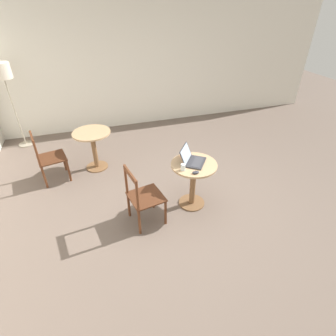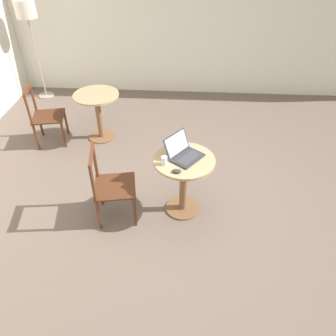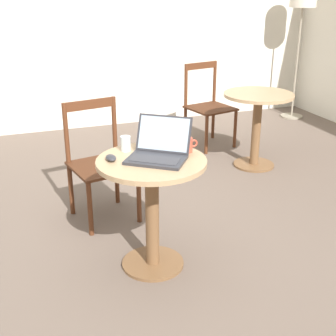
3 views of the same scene
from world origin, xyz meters
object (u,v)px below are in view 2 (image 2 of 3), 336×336
(chair_mid_back, at_px, (45,116))
(chair_near_back, at_px, (111,186))
(cafe_table_near, at_px, (184,174))
(mug, at_px, (180,143))
(floor_lamp, at_px, (27,15))
(laptop, at_px, (184,153))
(drinking_glass, at_px, (164,161))
(cafe_table_mid, at_px, (98,107))
(mouse, at_px, (177,171))

(chair_mid_back, bearing_deg, chair_near_back, -139.08)
(cafe_table_near, relative_size, mug, 5.85)
(cafe_table_near, bearing_deg, mug, 13.65)
(cafe_table_near, bearing_deg, chair_near_back, 100.67)
(cafe_table_near, xyz_separation_m, floor_lamp, (2.90, 2.74, 0.93))
(cafe_table_near, xyz_separation_m, mug, (0.25, 0.06, 0.25))
(mug, bearing_deg, laptop, -164.53)
(floor_lamp, relative_size, laptop, 3.68)
(floor_lamp, xyz_separation_m, laptop, (-2.86, -2.74, -0.68))
(chair_near_back, height_order, drinking_glass, chair_near_back)
(cafe_table_near, xyz_separation_m, cafe_table_mid, (1.51, 1.33, 0.00))
(cafe_table_near, relative_size, cafe_table_mid, 1.00)
(chair_near_back, distance_m, drinking_glass, 0.68)
(mouse, bearing_deg, laptop, -13.81)
(chair_mid_back, xyz_separation_m, mouse, (-1.57, -2.02, 0.31))
(chair_near_back, xyz_separation_m, chair_mid_back, (1.49, 1.29, 0.00))
(mug, height_order, drinking_glass, drinking_glass)
(mouse, bearing_deg, floor_lamp, 40.43)
(chair_near_back, relative_size, mug, 7.16)
(floor_lamp, distance_m, drinking_glass, 3.99)
(mouse, distance_m, mug, 0.48)
(chair_mid_back, bearing_deg, drinking_glass, -127.46)
(cafe_table_near, relative_size, chair_mid_back, 0.82)
(laptop, bearing_deg, floor_lamp, 43.77)
(chair_mid_back, bearing_deg, cafe_table_near, -122.70)
(floor_lamp, bearing_deg, drinking_glass, -139.85)
(cafe_table_mid, bearing_deg, chair_near_back, -162.26)
(chair_mid_back, xyz_separation_m, laptop, (-1.29, -2.09, 0.34))
(floor_lamp, height_order, laptop, floor_lamp)
(cafe_table_near, relative_size, chair_near_back, 0.82)
(floor_lamp, distance_m, laptop, 4.02)
(cafe_table_mid, distance_m, laptop, 1.99)
(cafe_table_near, xyz_separation_m, mouse, (-0.23, 0.07, 0.22))
(chair_near_back, bearing_deg, mug, -61.78)
(mug, bearing_deg, chair_mid_back, 61.64)
(chair_near_back, relative_size, floor_lamp, 0.53)
(chair_mid_back, distance_m, laptop, 2.48)
(floor_lamp, bearing_deg, chair_mid_back, -157.34)
(laptop, distance_m, drinking_glass, 0.25)
(cafe_table_near, height_order, mouse, mouse)
(laptop, distance_m, mouse, 0.29)
(chair_mid_back, relative_size, floor_lamp, 0.53)
(cafe_table_mid, distance_m, chair_near_back, 1.75)
(cafe_table_mid, bearing_deg, mug, -134.91)
(chair_near_back, bearing_deg, laptop, -76.02)
(cafe_table_mid, bearing_deg, floor_lamp, 45.40)
(cafe_table_near, relative_size, floor_lamp, 0.43)
(cafe_table_near, distance_m, floor_lamp, 4.10)
(mouse, height_order, mug, mug)
(cafe_table_mid, height_order, chair_near_back, chair_near_back)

